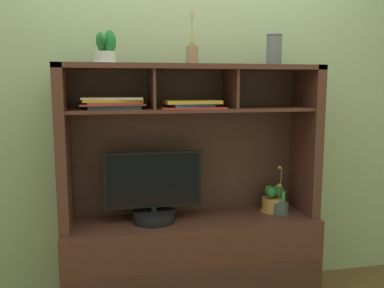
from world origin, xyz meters
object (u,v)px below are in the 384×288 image
Objects in this scene: magazine_stack_left at (113,103)px; potted_orchid at (280,207)px; media_console at (192,237)px; potted_fern at (273,201)px; ceramic_vase at (274,50)px; diffuser_bottle at (192,55)px; magazine_stack_centre at (192,105)px; potted_succulent at (105,51)px; tv_monitor at (154,194)px.

potted_orchid is at bearing -0.24° from magazine_stack_left.
media_console is 0.62m from potted_orchid.
potted_orchid reaches higher than potted_fern.
ceramic_vase is at bearing -0.37° from magazine_stack_left.
magazine_stack_left is at bearing -178.99° from diffuser_bottle.
potted_orchid is at bearing 2.55° from magazine_stack_centre.
ceramic_vase is (-0.04, -0.05, 0.99)m from potted_fern.
potted_orchid is 0.92m from magazine_stack_centre.
magazine_stack_centre reaches higher than potted_fern.
diffuser_bottle is (0.48, 0.01, 0.29)m from magazine_stack_left.
potted_fern is at bearing 125.54° from potted_orchid.
media_console is 8.73× the size of potted_fern.
potted_succulent is at bearing 154.19° from magazine_stack_left.
diffuser_bottle is (-0.56, -0.03, 0.96)m from potted_fern.
media_console is at bearing 5.68° from tv_monitor.
media_console is at bearing 0.07° from potted_succulent.
media_console is at bearing 77.67° from magazine_stack_centre.
potted_fern is 0.88m from magazine_stack_centre.
media_console is at bearing 2.37° from magazine_stack_left.
tv_monitor is at bearing 179.88° from ceramic_vase.
magazine_stack_left is at bearing 178.82° from tv_monitor.
potted_fern is at bearing 1.17° from potted_succulent.
ceramic_vase is (-0.08, -0.00, 1.03)m from potted_orchid.
ceramic_vase is at bearing -0.12° from tv_monitor.
ceramic_vase is at bearing -1.63° from diffuser_bottle.
tv_monitor is 1.18m from ceramic_vase.
magazine_stack_left is (-0.48, -0.02, 0.88)m from media_console.
diffuser_bottle is (0.25, 0.01, 0.85)m from tv_monitor.
diffuser_bottle is (0.00, -0.01, 1.16)m from media_console.
media_console is 1.31m from ceramic_vase.
magazine_stack_left reaches higher than potted_fern.
magazine_stack_centre is at bearing -177.45° from potted_orchid.
potted_succulent is at bearing 178.82° from diffuser_bottle.
magazine_stack_centre is 0.30m from diffuser_bottle.
magazine_stack_left is at bearing 179.63° from ceramic_vase.
tv_monitor is 0.61m from magazine_stack_left.
magazine_stack_left is 0.31m from potted_succulent.
magazine_stack_centre is at bearing -6.46° from tv_monitor.
ceramic_vase is at bearing -1.41° from potted_succulent.
magazine_stack_centre is at bearing -172.80° from potted_fern.
magazine_stack_left is at bearing 179.76° from potted_orchid.
diffuser_bottle is 0.52m from potted_succulent.
potted_orchid is 1.50m from potted_succulent.
magazine_stack_left is (-1.04, -0.04, 0.67)m from potted_fern.
potted_orchid is (0.84, 0.00, -0.13)m from tv_monitor.
diffuser_bottle reaches higher than potted_fern.
magazine_stack_centre is at bearing -177.30° from ceramic_vase.
diffuser_bottle is at bearing -90.00° from media_console.
magazine_stack_centre is (-0.01, -0.05, 0.86)m from media_console.
diffuser_bottle reaches higher than tv_monitor.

